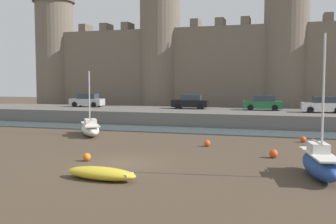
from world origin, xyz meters
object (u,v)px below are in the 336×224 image
object	(u,v)px
sailboat_foreground_left	(90,129)
mooring_buoy_near_channel	(273,154)
mooring_buoy_near_shore	(303,139)
mooring_buoy_mid_mud	(87,157)
car_quay_east	(87,100)
car_quay_centre_east	(190,102)
rowboat_near_channel_left	(101,173)
sailboat_midflat_centre	(320,163)
car_quay_west	(323,105)
car_quay_centre_west	(263,103)
mooring_buoy_off_centre	(207,143)

from	to	relation	value
sailboat_foreground_left	mooring_buoy_near_channel	xyz separation A→B (m)	(15.10, -5.67, -0.32)
mooring_buoy_near_shore	mooring_buoy_mid_mud	xyz separation A→B (m)	(-12.05, -10.91, 0.00)
car_quay_east	car_quay_centre_east	xyz separation A→B (m)	(13.05, 0.30, 0.00)
sailboat_foreground_left	car_quay_centre_east	size ratio (longest dim) A/B	1.29
rowboat_near_channel_left	mooring_buoy_near_channel	world-z (taller)	rowboat_near_channel_left
car_quay_east	car_quay_centre_east	distance (m)	13.05
sailboat_midflat_centre	car_quay_west	distance (m)	22.80
car_quay_east	car_quay_centre_east	bearing A→B (deg)	1.31
mooring_buoy_near_shore	car_quay_centre_east	distance (m)	17.84
sailboat_midflat_centre	mooring_buoy_near_channel	size ratio (longest dim) A/B	12.93
mooring_buoy_near_channel	mooring_buoy_mid_mud	size ratio (longest dim) A/B	1.13
car_quay_centre_west	mooring_buoy_near_channel	bearing A→B (deg)	-84.85
sailboat_foreground_left	car_quay_east	bearing A→B (deg)	119.28
mooring_buoy_near_shore	car_quay_centre_west	bearing A→B (deg)	105.74
car_quay_centre_west	car_quay_centre_east	bearing A→B (deg)	-179.77
car_quay_west	car_quay_centre_west	bearing A→B (deg)	163.52
mooring_buoy_mid_mud	car_quay_centre_east	xyz separation A→B (m)	(0.18, 24.08, 1.96)
mooring_buoy_mid_mud	car_quay_west	world-z (taller)	car_quay_west
mooring_buoy_mid_mud	car_quay_east	distance (m)	27.11
mooring_buoy_near_channel	sailboat_foreground_left	bearing A→B (deg)	159.44
rowboat_near_channel_left	sailboat_foreground_left	size ratio (longest dim) A/B	0.67
mooring_buoy_near_channel	car_quay_west	bearing A→B (deg)	77.10
rowboat_near_channel_left	car_quay_centre_west	xyz separation A→B (m)	(5.60, 27.74, 1.88)
mooring_buoy_off_centre	car_quay_east	world-z (taller)	car_quay_east
sailboat_midflat_centre	car_quay_east	size ratio (longest dim) A/B	1.59
sailboat_foreground_left	car_quay_centre_west	bearing A→B (deg)	47.30
mooring_buoy_near_shore	car_quay_east	xyz separation A→B (m)	(-24.91, 12.88, 1.96)
mooring_buoy_near_shore	mooring_buoy_off_centre	xyz separation A→B (m)	(-6.48, -3.93, -0.00)
mooring_buoy_mid_mud	car_quay_west	size ratio (longest dim) A/B	0.11
mooring_buoy_near_channel	car_quay_centre_east	world-z (taller)	car_quay_centre_east
mooring_buoy_mid_mud	car_quay_centre_east	distance (m)	24.17
mooring_buoy_near_channel	car_quay_east	distance (m)	30.37
mooring_buoy_near_channel	mooring_buoy_mid_mud	bearing A→B (deg)	-158.24
sailboat_foreground_left	car_quay_centre_east	world-z (taller)	sailboat_foreground_left
mooring_buoy_near_channel	rowboat_near_channel_left	bearing A→B (deg)	-134.03
mooring_buoy_mid_mud	car_quay_west	xyz separation A→B (m)	(14.33, 22.34, 1.96)
mooring_buoy_mid_mud	car_quay_west	bearing A→B (deg)	57.33
mooring_buoy_near_shore	car_quay_centre_east	xyz separation A→B (m)	(-11.86, 13.18, 1.96)
car_quay_centre_west	mooring_buoy_near_shore	bearing A→B (deg)	-74.26
mooring_buoy_off_centre	mooring_buoy_mid_mud	xyz separation A→B (m)	(-5.56, -6.97, 0.00)
sailboat_foreground_left	sailboat_midflat_centre	bearing A→B (deg)	-30.07
mooring_buoy_off_centre	car_quay_centre_east	bearing A→B (deg)	107.44
mooring_buoy_off_centre	car_quay_west	world-z (taller)	car_quay_west
sailboat_foreground_left	mooring_buoy_near_shore	xyz separation A→B (m)	(17.02, 1.20, -0.35)
car_quay_east	car_quay_centre_east	world-z (taller)	same
rowboat_near_channel_left	car_quay_centre_east	distance (m)	27.89
car_quay_centre_east	mooring_buoy_off_centre	bearing A→B (deg)	-72.56
rowboat_near_channel_left	car_quay_centre_east	bearing A→B (deg)	95.23
rowboat_near_channel_left	car_quay_east	size ratio (longest dim) A/B	0.87
sailboat_midflat_centre	rowboat_near_channel_left	xyz separation A→B (m)	(-9.65, -3.30, -0.38)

